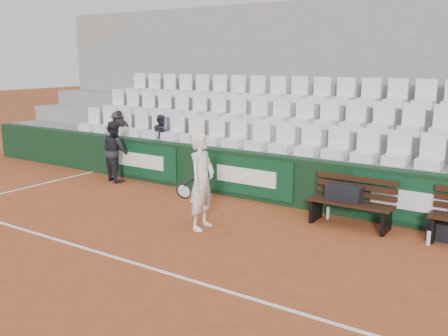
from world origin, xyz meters
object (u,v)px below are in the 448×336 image
tennis_player (202,181)px  ball_kid (115,151)px  bench_left (350,214)px  sports_bag_left (344,193)px  water_bottle_near (328,213)px  spectator_c (161,117)px  spectator_b (119,113)px  spectator_a (117,114)px  sports_bag_ground (444,231)px  water_bottle_far (428,238)px

tennis_player → ball_kid: bearing=156.4°
bench_left → tennis_player: bearing=-144.1°
sports_bag_left → ball_kid: size_ratio=0.43×
water_bottle_near → spectator_c: bearing=169.1°
spectator_b → spectator_c: spectator_b is taller
sports_bag_left → spectator_a: spectator_a is taller
ball_kid → water_bottle_near: bearing=-162.6°
sports_bag_left → spectator_b: 6.83m
sports_bag_left → sports_bag_ground: bearing=4.9°
tennis_player → spectator_b: (-4.68, 2.67, 0.67)m
water_bottle_near → spectator_b: (-6.33, 0.93, 1.41)m
sports_bag_left → water_bottle_near: (-0.35, 0.15, -0.47)m
ball_kid → spectator_b: 1.49m
spectator_b → spectator_c: bearing=156.0°
bench_left → ball_kid: ball_kid is taller
sports_bag_left → spectator_c: 5.41m
water_bottle_far → spectator_c: 7.01m
water_bottle_near → ball_kid: ball_kid is taller
ball_kid → spectator_b: bearing=-33.8°
water_bottle_near → spectator_c: size_ratio=0.22×
sports_bag_ground → spectator_a: (-8.45, 0.94, 1.36)m
tennis_player → spectator_a: spectator_a is taller
tennis_player → sports_bag_left: bearing=38.5°
bench_left → tennis_player: 2.72m
sports_bag_ground → water_bottle_near: size_ratio=2.16×
bench_left → spectator_c: 5.63m
water_bottle_far → tennis_player: 3.86m
spectator_a → spectator_b: bearing=-158.1°
water_bottle_far → spectator_c: (-6.74, 1.31, 1.40)m
sports_bag_left → spectator_c: spectator_c is taller
water_bottle_near → tennis_player: size_ratio=0.13×
spectator_a → water_bottle_near: bearing=-166.4°
sports_bag_ground → spectator_a: 8.61m
spectator_b → sports_bag_left: bearing=146.9°
sports_bag_left → water_bottle_far: bearing=-8.6°
water_bottle_far → ball_kid: size_ratio=0.15×
sports_bag_left → sports_bag_ground: sports_bag_left is taller
sports_bag_left → spectator_a: bearing=170.9°
bench_left → sports_bag_ground: size_ratio=3.02×
water_bottle_far → bench_left: bearing=172.2°
spectator_b → spectator_c: 1.46m
water_bottle_far → tennis_player: (-3.53, -1.36, 0.74)m
spectator_a → spectator_b: spectator_b is taller
bench_left → spectator_a: (-6.90, 1.12, 1.29)m
tennis_player → ball_kid: (-3.88, 1.70, -0.12)m
water_bottle_near → ball_kid: 5.57m
spectator_a → spectator_c: size_ratio=0.99×
sports_bag_left → tennis_player: 2.57m
sports_bag_left → spectator_b: size_ratio=0.60×
water_bottle_near → spectator_c: 5.15m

